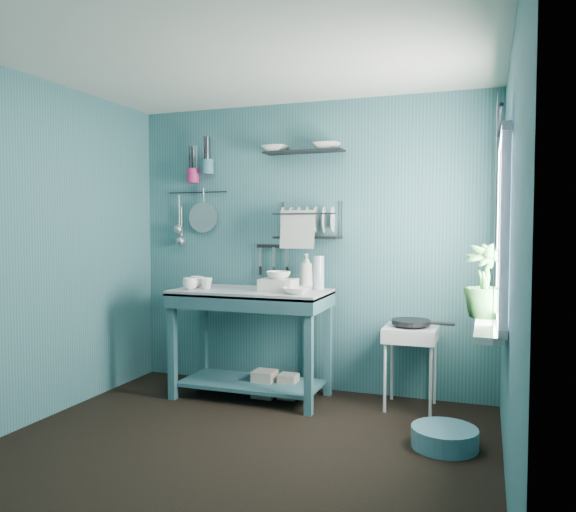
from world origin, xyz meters
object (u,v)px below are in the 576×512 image
(utensil_cup_teal, at_px, (208,167))
(frying_pan, at_px, (411,322))
(colander, at_px, (203,217))
(storage_tin_small, at_px, (288,386))
(storage_tin_large, at_px, (265,384))
(hotplate_stand, at_px, (410,367))
(dish_rack, at_px, (308,220))
(utensil_cup_magenta, at_px, (193,176))
(potted_plant, at_px, (485,281))
(wash_tub, at_px, (278,285))
(mug_mid, at_px, (206,283))
(water_bottle, at_px, (319,273))
(soap_bottle, at_px, (307,271))
(work_counter, at_px, (251,344))
(mug_left, at_px, (190,284))
(floor_basin, at_px, (444,438))
(mug_right, at_px, (197,282))

(utensil_cup_teal, bearing_deg, frying_pan, -5.71)
(colander, xyz_separation_m, storage_tin_small, (0.94, -0.30, -1.41))
(utensil_cup_teal, relative_size, storage_tin_large, 0.59)
(hotplate_stand, bearing_deg, dish_rack, 178.12)
(utensil_cup_magenta, distance_m, potted_plant, 2.78)
(dish_rack, bearing_deg, wash_tub, -119.38)
(mug_mid, height_order, storage_tin_small, mug_mid)
(water_bottle, height_order, colander, colander)
(dish_rack, relative_size, utensil_cup_teal, 4.23)
(mug_mid, xyz_separation_m, soap_bottle, (0.80, 0.26, 0.10))
(work_counter, height_order, potted_plant, potted_plant)
(mug_left, relative_size, potted_plant, 0.26)
(soap_bottle, bearing_deg, floor_basin, -33.04)
(water_bottle, height_order, hotplate_stand, water_bottle)
(mug_left, distance_m, storage_tin_small, 1.18)
(work_counter, relative_size, floor_basin, 3.00)
(colander, bearing_deg, utensil_cup_teal, -24.15)
(work_counter, bearing_deg, storage_tin_small, 9.48)
(storage_tin_large, relative_size, storage_tin_small, 1.10)
(water_bottle, bearing_deg, work_counter, -157.07)
(mug_left, distance_m, colander, 0.79)
(hotplate_stand, height_order, utensil_cup_teal, utensil_cup_teal)
(utensil_cup_magenta, height_order, colander, utensil_cup_magenta)
(wash_tub, distance_m, utensil_cup_teal, 1.36)
(hotplate_stand, bearing_deg, storage_tin_large, -167.69)
(wash_tub, relative_size, storage_tin_small, 1.40)
(soap_bottle, relative_size, colander, 1.07)
(wash_tub, distance_m, floor_basin, 1.70)
(mug_right, xyz_separation_m, storage_tin_small, (0.80, 0.08, -0.85))
(work_counter, relative_size, hotplate_stand, 1.98)
(utensil_cup_teal, relative_size, colander, 0.46)
(mug_right, distance_m, storage_tin_small, 1.17)
(soap_bottle, distance_m, colander, 1.17)
(mug_right, bearing_deg, water_bottle, 12.17)
(frying_pan, bearing_deg, colander, 173.61)
(hotplate_stand, distance_m, utensil_cup_teal, 2.49)
(water_bottle, distance_m, colander, 1.26)
(wash_tub, xyz_separation_m, frying_pan, (1.04, 0.18, -0.27))
(wash_tub, distance_m, hotplate_stand, 1.23)
(utensil_cup_teal, distance_m, colander, 0.46)
(mug_right, height_order, storage_tin_small, mug_right)
(mug_left, xyz_separation_m, floor_basin, (2.08, -0.41, -0.89))
(mug_left, distance_m, utensil_cup_magenta, 1.10)
(floor_basin, bearing_deg, storage_tin_small, 153.53)
(frying_pan, bearing_deg, dish_rack, 171.29)
(mug_mid, relative_size, potted_plant, 0.21)
(potted_plant, xyz_separation_m, storage_tin_large, (-1.73, 0.43, -0.96))
(mug_mid, height_order, storage_tin_large, mug_mid)
(water_bottle, height_order, potted_plant, potted_plant)
(colander, bearing_deg, water_bottle, -7.84)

